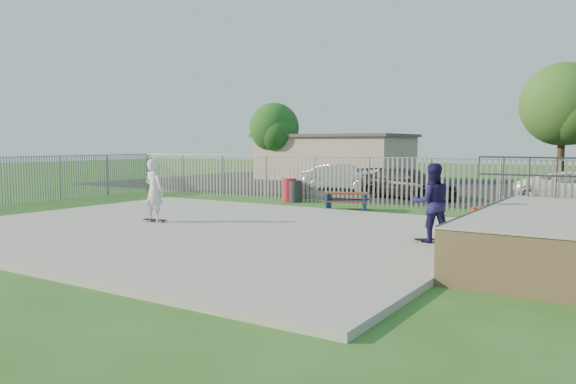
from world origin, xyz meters
The scene contains 17 objects.
ground centered at (0.00, 0.00, 0.00)m, with size 120.00×120.00×0.00m, color #2C5B1F.
concrete_slab centered at (0.00, 0.00, 0.07)m, with size 15.00×12.00×0.15m, color #9B9A95.
fence centered at (1.00, 4.59, 1.00)m, with size 26.04×16.02×2.00m.
picnic_table centered at (1.06, 6.81, 0.36)m, with size 2.03×1.86×0.70m.
funbox centered at (6.94, 7.14, 0.21)m, with size 2.35×1.83×0.42m.
trash_bin_red centered at (-2.58, 8.47, 0.51)m, with size 0.62×0.62×1.03m, color #AB1A2B.
trash_bin_grey centered at (-2.28, 8.45, 0.48)m, with size 0.57×0.57×0.96m, color #29292C.
parking_lot centered at (0.00, 19.00, 0.01)m, with size 40.00×18.00×0.02m, color black.
car_silver centered at (-3.17, 14.86, 0.73)m, with size 1.51×4.32×1.42m, color silver.
car_dark centered at (1.38, 12.52, 0.72)m, with size 1.95×4.81×1.39m, color black.
building centered at (-8.00, 23.00, 1.61)m, with size 10.40×6.40×3.20m.
tree_left centered at (-11.69, 20.79, 3.65)m, with size 3.52×3.52×5.43m.
tree_mid centered at (6.69, 21.57, 4.67)m, with size 4.50×4.50×6.94m.
skateboard_a centered at (6.25, 1.11, 0.19)m, with size 0.79×0.58×0.08m.
skateboard_b centered at (-2.14, -0.03, 0.19)m, with size 0.82×0.30×0.08m.
skater_navy centered at (6.25, 1.11, 1.12)m, with size 0.95×0.74×1.95m, color #181645.
skater_white centered at (-2.14, -0.03, 1.12)m, with size 0.71×0.47×1.95m, color silver.
Camera 1 is at (10.65, -12.35, 2.59)m, focal length 35.00 mm.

